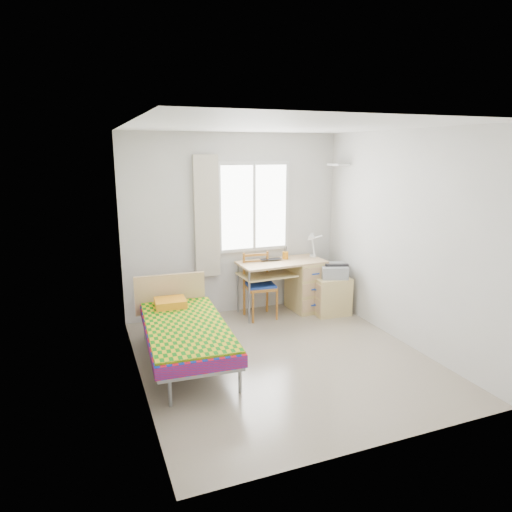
% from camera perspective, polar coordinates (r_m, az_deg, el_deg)
% --- Properties ---
extents(floor, '(3.50, 3.50, 0.00)m').
position_cam_1_polar(floor, '(5.43, 3.39, -12.64)').
color(floor, '#BCAD93').
rests_on(floor, ground).
extents(ceiling, '(3.50, 3.50, 0.00)m').
position_cam_1_polar(ceiling, '(4.90, 3.81, 15.92)').
color(ceiling, white).
rests_on(ceiling, wall_back).
extents(wall_back, '(3.20, 0.00, 3.20)m').
position_cam_1_polar(wall_back, '(6.61, -2.77, 3.89)').
color(wall_back, silver).
rests_on(wall_back, ground).
extents(wall_left, '(0.00, 3.50, 3.50)m').
position_cam_1_polar(wall_left, '(4.59, -14.89, -0.67)').
color(wall_left, silver).
rests_on(wall_left, ground).
extents(wall_right, '(0.00, 3.50, 3.50)m').
position_cam_1_polar(wall_right, '(5.85, 17.99, 2.05)').
color(wall_right, silver).
rests_on(wall_right, ground).
extents(window, '(1.10, 0.04, 1.30)m').
position_cam_1_polar(window, '(6.65, -0.27, 6.14)').
color(window, white).
rests_on(window, wall_back).
extents(curtain, '(0.35, 0.05, 1.70)m').
position_cam_1_polar(curtain, '(6.40, -6.17, 4.88)').
color(curtain, beige).
rests_on(curtain, wall_back).
extents(floating_shelf, '(0.20, 0.32, 0.03)m').
position_cam_1_polar(floating_shelf, '(6.84, 10.28, 11.17)').
color(floating_shelf, white).
rests_on(floating_shelf, wall_right).
extents(bed, '(0.98, 1.92, 0.81)m').
position_cam_1_polar(bed, '(5.28, -8.92, -8.90)').
color(bed, gray).
rests_on(bed, floor).
extents(desk, '(1.28, 0.63, 0.78)m').
position_cam_1_polar(desk, '(6.85, 5.72, -3.34)').
color(desk, tan).
rests_on(desk, floor).
extents(chair, '(0.45, 0.45, 0.94)m').
position_cam_1_polar(chair, '(6.54, 0.45, -3.18)').
color(chair, '#A86720').
rests_on(chair, floor).
extents(cabinet, '(0.54, 0.48, 0.55)m').
position_cam_1_polar(cabinet, '(6.82, 9.22, -4.84)').
color(cabinet, '#DEC072').
rests_on(cabinet, floor).
extents(printer, '(0.49, 0.53, 0.19)m').
position_cam_1_polar(printer, '(6.75, 9.62, -1.76)').
color(printer, '#A5A9AD').
rests_on(printer, cabinet).
extents(laptop, '(0.33, 0.22, 0.03)m').
position_cam_1_polar(laptop, '(6.62, 2.01, -0.54)').
color(laptop, black).
rests_on(laptop, desk).
extents(pen_cup, '(0.10, 0.10, 0.11)m').
position_cam_1_polar(pen_cup, '(6.75, 3.69, 0.08)').
color(pen_cup, orange).
rests_on(pen_cup, desk).
extents(task_lamp, '(0.23, 0.32, 0.41)m').
position_cam_1_polar(task_lamp, '(6.75, 7.20, 1.74)').
color(task_lamp, white).
rests_on(task_lamp, desk).
extents(book, '(0.19, 0.26, 0.02)m').
position_cam_1_polar(book, '(6.56, 1.49, -2.51)').
color(book, gray).
rests_on(book, desk).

